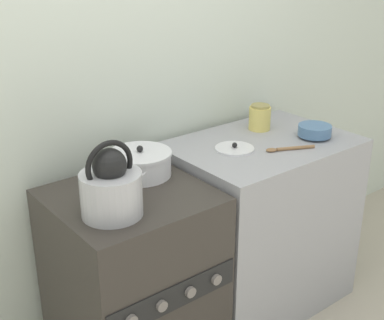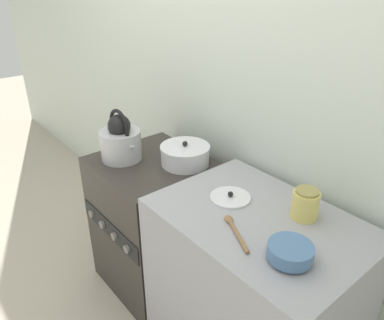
{
  "view_description": "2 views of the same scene",
  "coord_description": "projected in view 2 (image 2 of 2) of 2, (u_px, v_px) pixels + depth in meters",
  "views": [
    {
      "loc": [
        -0.98,
        -1.35,
        1.78
      ],
      "look_at": [
        0.3,
        0.27,
        0.92
      ],
      "focal_mm": 50.0,
      "sensor_mm": 36.0,
      "label": 1
    },
    {
      "loc": [
        1.56,
        -0.71,
        1.79
      ],
      "look_at": [
        0.31,
        0.32,
        0.97
      ],
      "focal_mm": 35.0,
      "sensor_mm": 36.0,
      "label": 2
    }
  ],
  "objects": [
    {
      "name": "ground_plane",
      "position": [
        119.0,
        299.0,
        2.28
      ],
      "size": [
        12.0,
        12.0,
        0.0
      ],
      "primitive_type": "plane",
      "color": "#B2A893"
    },
    {
      "name": "wall_back",
      "position": [
        207.0,
        77.0,
        2.11
      ],
      "size": [
        7.0,
        0.06,
        2.5
      ],
      "color": "silver",
      "rests_on": "ground_plane"
    },
    {
      "name": "stove",
      "position": [
        155.0,
        224.0,
        2.25
      ],
      "size": [
        0.61,
        0.6,
        0.85
      ],
      "color": "#332D28",
      "rests_on": "ground_plane"
    },
    {
      "name": "counter",
      "position": [
        252.0,
        296.0,
        1.73
      ],
      "size": [
        0.88,
        0.62,
        0.89
      ],
      "color": "#99999E",
      "rests_on": "ground_plane"
    },
    {
      "name": "kettle",
      "position": [
        121.0,
        141.0,
        2.05
      ],
      "size": [
        0.28,
        0.23,
        0.29
      ],
      "color": "#B2B2B7",
      "rests_on": "stove"
    },
    {
      "name": "cooking_pot",
      "position": [
        185.0,
        155.0,
        2.02
      ],
      "size": [
        0.27,
        0.27,
        0.13
      ],
      "color": "silver",
      "rests_on": "stove"
    },
    {
      "name": "enamel_bowl",
      "position": [
        290.0,
        252.0,
        1.29
      ],
      "size": [
        0.16,
        0.16,
        0.06
      ],
      "color": "#4C729E",
      "rests_on": "counter"
    },
    {
      "name": "storage_jar",
      "position": [
        305.0,
        204.0,
        1.51
      ],
      "size": [
        0.11,
        0.11,
        0.13
      ],
      "color": "#E0CC66",
      "rests_on": "counter"
    },
    {
      "name": "loose_pot_lid",
      "position": [
        230.0,
        197.0,
        1.66
      ],
      "size": [
        0.18,
        0.18,
        0.03
      ],
      "color": "silver",
      "rests_on": "counter"
    },
    {
      "name": "wooden_spoon",
      "position": [
        235.0,
        230.0,
        1.44
      ],
      "size": [
        0.22,
        0.12,
        0.02
      ],
      "color": "olive",
      "rests_on": "counter"
    }
  ]
}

